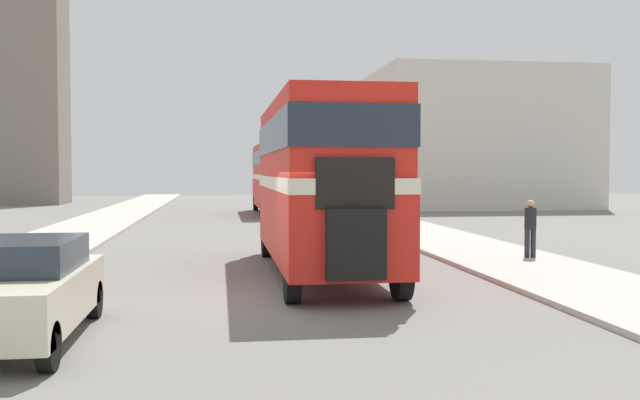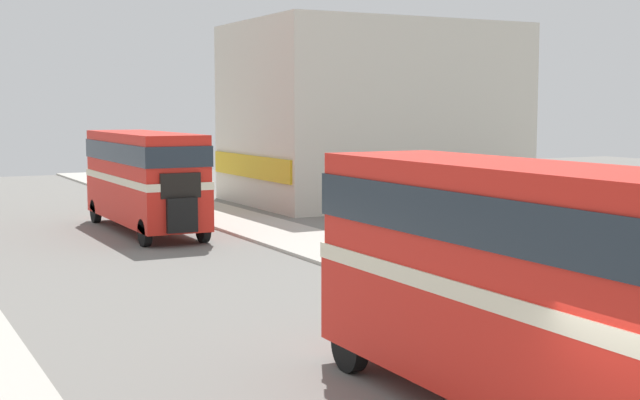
{
  "view_description": "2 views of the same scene",
  "coord_description": "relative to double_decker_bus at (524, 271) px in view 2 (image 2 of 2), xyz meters",
  "views": [
    {
      "loc": [
        -1.08,
        -13.86,
        2.53
      ],
      "look_at": [
        1.34,
        3.3,
        1.81
      ],
      "focal_mm": 40.0,
      "sensor_mm": 36.0,
      "label": 1
    },
    {
      "loc": [
        -7.84,
        -7.5,
        5.03
      ],
      "look_at": [
        1.34,
        10.25,
        2.94
      ],
      "focal_mm": 50.0,
      "sensor_mm": 36.0,
      "label": 2
    }
  ],
  "objects": [
    {
      "name": "double_decker_bus",
      "position": [
        0.0,
        0.0,
        0.0
      ],
      "size": [
        2.44,
        9.34,
        4.15
      ],
      "color": "red",
      "rests_on": "ground_plane"
    },
    {
      "name": "bus_distant",
      "position": [
        0.93,
        24.2,
        -0.07
      ],
      "size": [
        2.53,
        9.47,
        4.01
      ],
      "color": "red",
      "rests_on": "ground_plane"
    },
    {
      "name": "bicycle_on_pavement",
      "position": [
        4.9,
        10.48,
        -1.98
      ],
      "size": [
        0.05,
        1.76,
        0.78
      ],
      "color": "black",
      "rests_on": "sidewalk_right"
    },
    {
      "name": "shop_building_block",
      "position": [
        15.23,
        30.39,
        2.22
      ],
      "size": [
        14.16,
        10.04,
        9.35
      ],
      "color": "beige",
      "rests_on": "ground_plane"
    }
  ]
}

